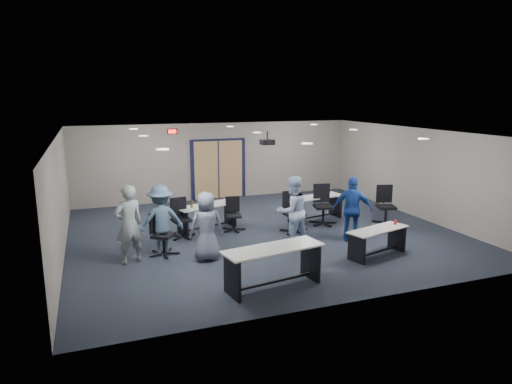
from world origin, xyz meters
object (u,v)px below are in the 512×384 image
object	(u,v)px
chair_back_b	(233,214)
chair_loose_left	(163,234)
chair_back_c	(294,212)
table_back_right	(315,204)
person_plaid	(207,226)
table_front_left	(273,260)
chair_back_a	(181,218)
person_gray	(129,224)
chair_back_d	(323,205)
person_back	(161,220)
person_lightblue	(292,211)
table_front_right	(378,237)
chair_loose_right	(386,205)
table_back_left	(207,213)
person_navy	(352,209)

from	to	relation	value
chair_back_b	chair_loose_left	size ratio (longest dim) A/B	0.90
chair_back_b	chair_back_c	size ratio (longest dim) A/B	0.84
table_back_right	person_plaid	size ratio (longest dim) A/B	1.18
table_front_left	table_back_right	world-z (taller)	table_front_left
chair_back_a	person_gray	distance (m)	2.03
chair_back_d	person_back	size ratio (longest dim) A/B	0.70
person_plaid	person_lightblue	bearing A→B (deg)	-174.91
chair_back_b	chair_back_d	xyz separation A→B (m)	(2.61, -0.30, 0.11)
table_front_left	chair_back_d	world-z (taller)	chair_back_d
table_front_right	chair_loose_left	bearing A→B (deg)	143.36
table_front_left	chair_loose_right	world-z (taller)	chair_loose_right
table_front_right	person_gray	world-z (taller)	person_gray
person_plaid	person_lightblue	world-z (taller)	person_lightblue
table_front_left	chair_back_a	xyz separation A→B (m)	(-1.05, 3.73, -0.03)
table_back_right	chair_back_c	size ratio (longest dim) A/B	1.67
table_back_left	table_back_right	world-z (taller)	table_back_left
chair_loose_right	person_gray	size ratio (longest dim) A/B	0.63
table_front_right	person_back	size ratio (longest dim) A/B	1.02
chair_back_b	chair_back_c	bearing A→B (deg)	-13.76
chair_loose_left	person_plaid	xyz separation A→B (m)	(0.87, -0.66, 0.27)
table_back_left	chair_back_c	size ratio (longest dim) A/B	1.66
chair_back_a	chair_back_d	world-z (taller)	chair_back_d
table_back_right	chair_loose_left	bearing A→B (deg)	-173.59
table_back_left	person_back	distance (m)	2.16
table_back_left	table_front_left	bearing A→B (deg)	-105.22
person_lightblue	person_back	xyz separation A→B (m)	(-3.13, 0.47, -0.05)
table_back_right	person_lightblue	xyz separation A→B (m)	(-1.63, -1.90, 0.38)
chair_loose_left	person_back	xyz separation A→B (m)	(-0.03, 0.08, 0.31)
table_front_left	table_back_right	xyz separation A→B (m)	(3.03, 4.08, -0.06)
chair_back_b	person_navy	xyz separation A→B (m)	(2.56, -1.90, 0.37)
table_back_right	person_gray	xyz separation A→B (m)	(-5.50, -1.75, 0.39)
person_navy	table_back_right	bearing A→B (deg)	-57.70
chair_back_a	person_navy	world-z (taller)	person_navy
table_back_left	chair_back_a	bearing A→B (deg)	-168.36
table_front_left	chair_back_c	distance (m)	3.70
person_gray	table_front_left	bearing A→B (deg)	117.66
table_back_right	person_gray	world-z (taller)	person_gray
table_front_right	chair_loose_right	distance (m)	2.80
table_front_right	table_back_left	bearing A→B (deg)	117.53
table_front_left	chair_back_b	size ratio (longest dim) A/B	2.24
person_back	person_plaid	bearing A→B (deg)	134.77
table_back_right	chair_back_c	bearing A→B (deg)	-151.82
table_back_left	chair_back_a	xyz separation A→B (m)	(-0.80, -0.47, 0.03)
table_front_left	person_gray	size ratio (longest dim) A/B	1.17
person_gray	table_back_left	bearing A→B (deg)	-158.99
chair_back_c	person_lightblue	xyz separation A→B (m)	(-0.51, -0.98, 0.32)
chair_back_a	person_gray	size ratio (longest dim) A/B	0.59
chair_back_a	chair_loose_right	world-z (taller)	chair_loose_right
table_front_right	chair_back_d	distance (m)	2.76
chair_back_c	table_back_right	bearing A→B (deg)	35.95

